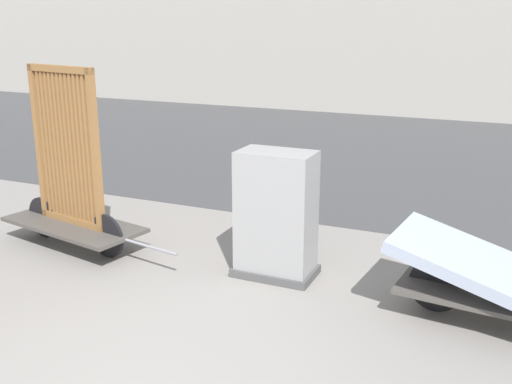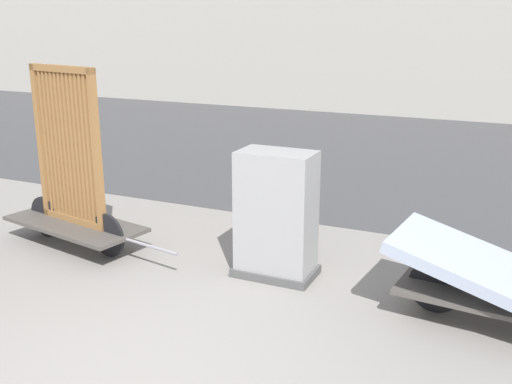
% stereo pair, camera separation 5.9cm
% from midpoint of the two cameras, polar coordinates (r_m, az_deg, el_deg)
% --- Properties ---
extents(road_strip, '(56.00, 8.82, 0.01)m').
position_cam_midpoint_polar(road_strip, '(11.58, 12.46, 3.65)').
color(road_strip, '#424244').
rests_on(road_strip, ground_plane).
extents(bike_cart_with_bedframe, '(2.39, 1.01, 1.99)m').
position_cam_midpoint_polar(bike_cart_with_bedframe, '(6.82, -17.50, 0.41)').
color(bike_cart_with_bedframe, '#4C4742').
rests_on(bike_cart_with_bedframe, ground_plane).
extents(bike_cart_with_mattress, '(2.48, 1.07, 0.73)m').
position_cam_midpoint_polar(bike_cart_with_mattress, '(5.30, 22.36, -7.96)').
color(bike_cart_with_mattress, '#4C4742').
rests_on(bike_cart_with_mattress, ground_plane).
extents(utility_cabinet, '(0.79, 0.50, 1.25)m').
position_cam_midpoint_polar(utility_cabinet, '(5.80, 1.63, -2.59)').
color(utility_cabinet, '#4C4C4C').
rests_on(utility_cabinet, ground_plane).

